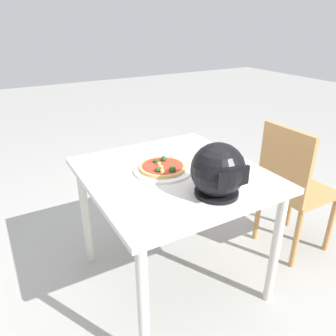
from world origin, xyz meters
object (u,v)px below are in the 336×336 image
object	(u,v)px
pizza	(163,167)
chair_side	(291,184)
motorcycle_helmet	(218,171)
dining_table	(173,187)

from	to	relation	value
pizza	chair_side	world-z (taller)	chair_side
pizza	motorcycle_helmet	size ratio (longest dim) A/B	0.99
dining_table	motorcycle_helmet	size ratio (longest dim) A/B	3.80
chair_side	dining_table	bearing A→B (deg)	-8.77
pizza	chair_side	size ratio (longest dim) A/B	0.28
dining_table	chair_side	world-z (taller)	chair_side
pizza	chair_side	distance (m)	0.91
dining_table	chair_side	distance (m)	0.84
dining_table	motorcycle_helmet	bearing A→B (deg)	99.44
chair_side	pizza	bearing A→B (deg)	-10.70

